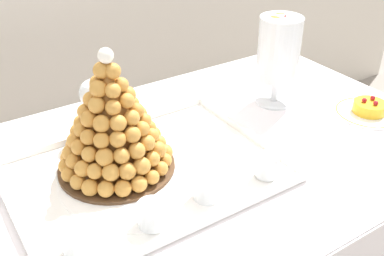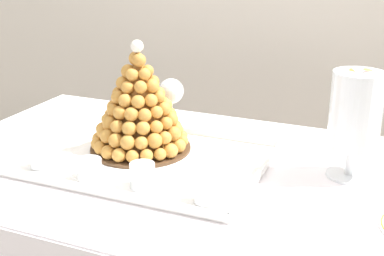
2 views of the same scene
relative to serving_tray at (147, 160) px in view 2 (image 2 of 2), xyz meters
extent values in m
cylinder|color=brown|center=(-0.49, 0.34, -0.41)|extent=(0.04, 0.04, 0.76)
cube|color=brown|center=(0.12, 0.02, -0.02)|extent=(1.34, 0.77, 0.02)
cube|color=white|center=(0.12, 0.02, -0.01)|extent=(1.40, 0.83, 0.00)
cube|color=white|center=(0.12, 0.43, -0.17)|extent=(1.40, 0.01, 0.32)
cube|color=white|center=(0.00, 0.00, 0.00)|extent=(0.59, 0.43, 0.01)
cube|color=white|center=(0.00, -0.22, 0.01)|extent=(0.59, 0.01, 0.02)
cube|color=white|center=(0.00, 0.22, 0.01)|extent=(0.59, 0.01, 0.02)
cube|color=white|center=(-0.30, 0.00, 0.01)|extent=(0.01, 0.43, 0.02)
cube|color=white|center=(0.30, 0.00, 0.01)|extent=(0.01, 0.43, 0.02)
cylinder|color=white|center=(0.00, 0.00, 0.00)|extent=(0.40, 0.40, 0.00)
cylinder|color=#4C331E|center=(-0.05, 0.05, 0.01)|extent=(0.27, 0.27, 0.01)
cone|color=#AC6F2E|center=(-0.05, 0.05, 0.14)|extent=(0.19, 0.19, 0.25)
sphere|color=gold|center=(0.07, 0.05, 0.03)|extent=(0.04, 0.04, 0.04)
sphere|color=gold|center=(0.06, 0.09, 0.03)|extent=(0.03, 0.03, 0.03)
sphere|color=gold|center=(0.04, 0.12, 0.03)|extent=(0.03, 0.03, 0.03)
sphere|color=#C88838|center=(0.02, 0.14, 0.03)|extent=(0.04, 0.04, 0.04)
sphere|color=#C88738|center=(-0.01, 0.16, 0.03)|extent=(0.04, 0.04, 0.04)
sphere|color=#C98939|center=(-0.05, 0.17, 0.03)|extent=(0.04, 0.04, 0.04)
sphere|color=#CA8A3A|center=(-0.08, 0.16, 0.03)|extent=(0.04, 0.04, 0.04)
sphere|color=gold|center=(-0.11, 0.14, 0.03)|extent=(0.03, 0.03, 0.03)
sphere|color=#C98939|center=(-0.14, 0.12, 0.03)|extent=(0.04, 0.04, 0.04)
sphere|color=#C78737|center=(-0.15, 0.09, 0.03)|extent=(0.03, 0.03, 0.03)
sphere|color=#C78737|center=(-0.16, 0.05, 0.03)|extent=(0.04, 0.04, 0.04)
sphere|color=gold|center=(-0.15, 0.02, 0.03)|extent=(0.03, 0.03, 0.03)
sphere|color=#C88838|center=(-0.14, -0.01, 0.03)|extent=(0.04, 0.04, 0.04)
sphere|color=#CB8B3A|center=(-0.11, -0.04, 0.03)|extent=(0.04, 0.04, 0.04)
sphere|color=#C68637|center=(-0.08, -0.05, 0.03)|extent=(0.04, 0.04, 0.04)
sphere|color=gold|center=(-0.05, -0.06, 0.03)|extent=(0.04, 0.04, 0.04)
sphere|color=#C88738|center=(-0.01, -0.05, 0.03)|extent=(0.03, 0.03, 0.03)
sphere|color=gold|center=(0.02, -0.04, 0.03)|extent=(0.03, 0.03, 0.03)
sphere|color=#CB8B3A|center=(0.04, -0.01, 0.03)|extent=(0.03, 0.03, 0.03)
sphere|color=gold|center=(0.06, 0.02, 0.03)|extent=(0.04, 0.04, 0.04)
sphere|color=gold|center=(0.05, 0.09, 0.06)|extent=(0.04, 0.04, 0.04)
sphere|color=#C78637|center=(0.03, 0.12, 0.06)|extent=(0.03, 0.03, 0.03)
sphere|color=#C88838|center=(0.00, 0.14, 0.06)|extent=(0.04, 0.04, 0.04)
sphere|color=gold|center=(-0.03, 0.15, 0.06)|extent=(0.03, 0.03, 0.03)
sphere|color=#CB8B3A|center=(-0.06, 0.15, 0.06)|extent=(0.04, 0.04, 0.04)
sphere|color=#C68637|center=(-0.10, 0.14, 0.06)|extent=(0.03, 0.03, 0.03)
sphere|color=gold|center=(-0.12, 0.12, 0.06)|extent=(0.03, 0.03, 0.03)
sphere|color=#C98939|center=(-0.14, 0.09, 0.06)|extent=(0.04, 0.04, 0.04)
sphere|color=#CA8A3A|center=(-0.15, 0.05, 0.06)|extent=(0.03, 0.03, 0.03)
sphere|color=#CB8B3A|center=(-0.14, 0.02, 0.06)|extent=(0.04, 0.04, 0.04)
sphere|color=gold|center=(-0.12, -0.01, 0.06)|extent=(0.03, 0.03, 0.03)
sphere|color=#CB8B3B|center=(-0.10, -0.03, 0.06)|extent=(0.04, 0.04, 0.04)
sphere|color=#CA8A39|center=(-0.06, -0.04, 0.06)|extent=(0.04, 0.04, 0.04)
sphere|color=gold|center=(-0.03, -0.04, 0.06)|extent=(0.04, 0.04, 0.04)
sphere|color=gold|center=(0.00, -0.03, 0.06)|extent=(0.03, 0.03, 0.03)
sphere|color=#C88838|center=(0.03, -0.01, 0.06)|extent=(0.04, 0.04, 0.04)
sphere|color=#CB8C3B|center=(0.05, 0.02, 0.06)|extent=(0.03, 0.03, 0.03)
sphere|color=#C98838|center=(0.05, 0.05, 0.06)|extent=(0.04, 0.04, 0.04)
sphere|color=#C78637|center=(0.02, 0.11, 0.09)|extent=(0.04, 0.04, 0.04)
sphere|color=#C88838|center=(-0.01, 0.13, 0.09)|extent=(0.04, 0.04, 0.04)
sphere|color=#CA8A3A|center=(-0.04, 0.14, 0.09)|extent=(0.03, 0.03, 0.03)
sphere|color=#C68637|center=(-0.08, 0.13, 0.09)|extent=(0.04, 0.04, 0.04)
sphere|color=#C78637|center=(-0.11, 0.11, 0.09)|extent=(0.04, 0.04, 0.04)
sphere|color=#C98939|center=(-0.13, 0.08, 0.09)|extent=(0.04, 0.04, 0.04)
sphere|color=#C78637|center=(-0.13, 0.05, 0.09)|extent=(0.03, 0.03, 0.03)
sphere|color=gold|center=(-0.12, 0.01, 0.09)|extent=(0.03, 0.03, 0.03)
sphere|color=#CA8A39|center=(-0.10, -0.01, 0.09)|extent=(0.04, 0.04, 0.04)
sphere|color=gold|center=(-0.07, -0.03, 0.09)|extent=(0.04, 0.04, 0.04)
sphere|color=gold|center=(-0.03, -0.03, 0.09)|extent=(0.04, 0.04, 0.04)
sphere|color=gold|center=(0.00, -0.02, 0.09)|extent=(0.04, 0.04, 0.04)
sphere|color=#CB8B3A|center=(0.02, 0.01, 0.09)|extent=(0.03, 0.03, 0.03)
sphere|color=#C88838|center=(0.04, 0.04, 0.09)|extent=(0.03, 0.03, 0.03)
sphere|color=#C78737|center=(0.03, 0.08, 0.09)|extent=(0.04, 0.04, 0.04)
sphere|color=gold|center=(-0.01, 0.11, 0.12)|extent=(0.04, 0.04, 0.04)
sphere|color=#CB8B3A|center=(-0.04, 0.12, 0.12)|extent=(0.03, 0.03, 0.03)
sphere|color=#CB8C3B|center=(-0.08, 0.12, 0.12)|extent=(0.04, 0.04, 0.04)
sphere|color=#CB8C3B|center=(-0.10, 0.10, 0.12)|extent=(0.04, 0.04, 0.04)
sphere|color=gold|center=(-0.12, 0.06, 0.12)|extent=(0.03, 0.03, 0.03)
sphere|color=#C78737|center=(-0.11, 0.03, 0.12)|extent=(0.03, 0.03, 0.03)
sphere|color=#C88838|center=(-0.10, 0.00, 0.12)|extent=(0.04, 0.04, 0.04)
sphere|color=#C98939|center=(-0.07, -0.01, 0.12)|extent=(0.04, 0.04, 0.04)
sphere|color=#C98939|center=(-0.03, -0.01, 0.12)|extent=(0.04, 0.04, 0.04)
sphere|color=#C98939|center=(0.00, 0.00, 0.12)|extent=(0.04, 0.04, 0.04)
sphere|color=gold|center=(0.02, 0.03, 0.12)|extent=(0.03, 0.03, 0.03)
sphere|color=#CB8B3A|center=(0.02, 0.06, 0.12)|extent=(0.04, 0.04, 0.04)
sphere|color=gold|center=(0.01, 0.09, 0.12)|extent=(0.04, 0.04, 0.04)
sphere|color=#CA8A3A|center=(-0.04, 0.11, 0.15)|extent=(0.04, 0.04, 0.04)
sphere|color=gold|center=(-0.07, 0.10, 0.15)|extent=(0.04, 0.04, 0.04)
sphere|color=#CA8A39|center=(-0.10, 0.08, 0.16)|extent=(0.04, 0.04, 0.04)
sphere|color=#C88738|center=(-0.10, 0.05, 0.15)|extent=(0.04, 0.04, 0.04)
sphere|color=#C98939|center=(-0.09, 0.02, 0.15)|extent=(0.04, 0.04, 0.04)
sphere|color=gold|center=(-0.06, 0.00, 0.15)|extent=(0.04, 0.04, 0.04)
sphere|color=gold|center=(-0.02, 0.00, 0.15)|extent=(0.04, 0.04, 0.04)
sphere|color=#CB8B3A|center=(0.00, 0.03, 0.15)|extent=(0.03, 0.03, 0.03)
sphere|color=gold|center=(0.01, 0.06, 0.15)|extent=(0.03, 0.03, 0.03)
sphere|color=gold|center=(-0.01, 0.09, 0.15)|extent=(0.03, 0.03, 0.03)
sphere|color=#C88738|center=(-0.05, 0.09, 0.19)|extent=(0.04, 0.04, 0.04)
sphere|color=#CA8A39|center=(-0.08, 0.07, 0.18)|extent=(0.03, 0.03, 0.03)
sphere|color=gold|center=(-0.08, 0.04, 0.19)|extent=(0.04, 0.04, 0.04)
sphere|color=#C78637|center=(-0.06, 0.01, 0.18)|extent=(0.03, 0.03, 0.03)
sphere|color=#C98939|center=(-0.02, 0.02, 0.19)|extent=(0.03, 0.03, 0.03)
sphere|color=#CA8A39|center=(-0.01, 0.05, 0.18)|extent=(0.04, 0.04, 0.04)
sphere|color=#C78737|center=(-0.02, 0.08, 0.19)|extent=(0.03, 0.03, 0.03)
sphere|color=#C88738|center=(-0.06, 0.08, 0.21)|extent=(0.04, 0.04, 0.04)
sphere|color=#C98939|center=(-0.07, 0.05, 0.22)|extent=(0.04, 0.04, 0.04)
sphere|color=gold|center=(-0.05, 0.03, 0.21)|extent=(0.03, 0.03, 0.03)
sphere|color=gold|center=(-0.02, 0.04, 0.21)|extent=(0.03, 0.03, 0.03)
sphere|color=#C88838|center=(-0.03, 0.07, 0.22)|extent=(0.03, 0.03, 0.03)
sphere|color=#CA8A39|center=(-0.06, 0.06, 0.25)|extent=(0.04, 0.04, 0.04)
sphere|color=#C88738|center=(-0.04, 0.05, 0.25)|extent=(0.03, 0.03, 0.03)
sphere|color=white|center=(-0.05, 0.05, 0.28)|extent=(0.03, 0.03, 0.03)
cylinder|color=silver|center=(-0.22, -0.15, 0.03)|extent=(0.05, 0.05, 0.05)
cylinder|color=brown|center=(-0.22, -0.15, 0.01)|extent=(0.04, 0.04, 0.02)
cylinder|color=#8C603D|center=(-0.22, -0.15, 0.03)|extent=(0.04, 0.04, 0.01)
sphere|color=brown|center=(-0.22, -0.15, 0.04)|extent=(0.01, 0.01, 0.01)
cylinder|color=silver|center=(-0.07, -0.16, 0.03)|extent=(0.06, 0.06, 0.05)
cylinder|color=#F4EAC6|center=(-0.07, -0.16, 0.01)|extent=(0.05, 0.05, 0.02)
cylinder|color=white|center=(-0.07, -0.16, 0.03)|extent=(0.05, 0.05, 0.01)
sphere|color=brown|center=(-0.07, -0.15, 0.04)|extent=(0.02, 0.02, 0.02)
cylinder|color=silver|center=(0.07, -0.15, 0.03)|extent=(0.06, 0.06, 0.06)
cylinder|color=brown|center=(0.07, -0.15, 0.02)|extent=(0.05, 0.05, 0.02)
cylinder|color=#8C603D|center=(0.07, -0.15, 0.04)|extent=(0.05, 0.05, 0.02)
sphere|color=brown|center=(0.07, -0.14, 0.05)|extent=(0.02, 0.02, 0.02)
cylinder|color=silver|center=(0.22, -0.16, 0.03)|extent=(0.05, 0.05, 0.05)
cylinder|color=brown|center=(0.22, -0.16, 0.01)|extent=(0.04, 0.04, 0.02)
cylinder|color=#8C603D|center=(0.22, -0.16, 0.03)|extent=(0.04, 0.04, 0.02)
sphere|color=brown|center=(0.22, -0.16, 0.05)|extent=(0.01, 0.01, 0.01)
cylinder|color=white|center=(0.49, 0.11, 0.00)|extent=(0.11, 0.11, 0.01)
cylinder|color=white|center=(0.49, 0.11, 0.04)|extent=(0.02, 0.02, 0.07)
cylinder|color=white|center=(0.49, 0.11, 0.16)|extent=(0.12, 0.12, 0.18)
cylinder|color=#9ED860|center=(0.52, 0.12, 0.09)|extent=(0.04, 0.04, 0.04)
cylinder|color=#E54C47|center=(0.48, 0.14, 0.09)|extent=(0.06, 0.04, 0.06)
cylinder|color=#9ED860|center=(0.47, 0.12, 0.09)|extent=(0.05, 0.05, 0.04)
cylinder|color=#F9A54C|center=(0.49, 0.09, 0.09)|extent=(0.04, 0.04, 0.03)
cylinder|color=yellow|center=(0.51, 0.13, 0.11)|extent=(0.06, 0.04, 0.06)
cylinder|color=#72B2E0|center=(0.48, 0.12, 0.11)|extent=(0.06, 0.04, 0.06)
cylinder|color=#F9A54C|center=(0.49, 0.08, 0.11)|extent=(0.05, 0.04, 0.05)
cylinder|color=#9ED860|center=(0.50, 0.14, 0.13)|extent=(0.04, 0.04, 0.05)
cylinder|color=#72B2E0|center=(0.46, 0.11, 0.13)|extent=(0.06, 0.04, 0.06)
cylinder|color=#D199D8|center=(0.51, 0.09, 0.13)|extent=(0.06, 0.05, 0.06)
cylinder|color=#72B2E0|center=(0.49, 0.14, 0.15)|extent=(0.05, 0.05, 0.05)
cylinder|color=#E54C47|center=(0.47, 0.10, 0.15)|extent=(0.05, 0.05, 0.03)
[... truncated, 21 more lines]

